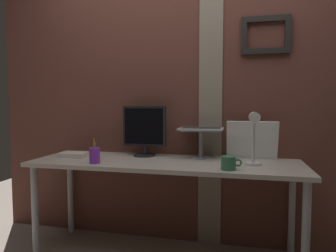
{
  "coord_description": "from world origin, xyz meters",
  "views": [
    {
      "loc": [
        0.4,
        -2.1,
        1.14
      ],
      "look_at": [
        -0.12,
        0.13,
        0.98
      ],
      "focal_mm": 32.36,
      "sensor_mm": 36.0,
      "label": 1
    }
  ],
  "objects_px": {
    "monitor": "(144,129)",
    "pen_cup": "(95,155)",
    "laptop": "(202,121)",
    "desk_lamp": "(254,133)",
    "whiteboard_panel": "(252,140)",
    "coffee_mug": "(229,163)"
  },
  "relations": [
    {
      "from": "monitor",
      "to": "laptop",
      "type": "relative_size",
      "value": 1.19
    },
    {
      "from": "monitor",
      "to": "pen_cup",
      "type": "xyz_separation_m",
      "value": [
        -0.25,
        -0.38,
        -0.16
      ]
    },
    {
      "from": "whiteboard_panel",
      "to": "pen_cup",
      "type": "bearing_deg",
      "value": -158.74
    },
    {
      "from": "pen_cup",
      "to": "desk_lamp",
      "type": "bearing_deg",
      "value": 7.72
    },
    {
      "from": "laptop",
      "to": "whiteboard_panel",
      "type": "xyz_separation_m",
      "value": [
        0.38,
        -0.04,
        -0.14
      ]
    },
    {
      "from": "laptop",
      "to": "whiteboard_panel",
      "type": "bearing_deg",
      "value": -5.37
    },
    {
      "from": "monitor",
      "to": "pen_cup",
      "type": "height_order",
      "value": "monitor"
    },
    {
      "from": "laptop",
      "to": "desk_lamp",
      "type": "relative_size",
      "value": 0.92
    },
    {
      "from": "whiteboard_panel",
      "to": "coffee_mug",
      "type": "relative_size",
      "value": 2.86
    },
    {
      "from": "coffee_mug",
      "to": "monitor",
      "type": "bearing_deg",
      "value": 150.77
    },
    {
      "from": "pen_cup",
      "to": "coffee_mug",
      "type": "distance_m",
      "value": 0.92
    },
    {
      "from": "laptop",
      "to": "desk_lamp",
      "type": "bearing_deg",
      "value": -39.28
    },
    {
      "from": "monitor",
      "to": "whiteboard_panel",
      "type": "distance_m",
      "value": 0.84
    },
    {
      "from": "laptop",
      "to": "whiteboard_panel",
      "type": "distance_m",
      "value": 0.41
    },
    {
      "from": "laptop",
      "to": "desk_lamp",
      "type": "height_order",
      "value": "laptop"
    },
    {
      "from": "monitor",
      "to": "desk_lamp",
      "type": "height_order",
      "value": "monitor"
    },
    {
      "from": "laptop",
      "to": "coffee_mug",
      "type": "distance_m",
      "value": 0.56
    },
    {
      "from": "laptop",
      "to": "pen_cup",
      "type": "distance_m",
      "value": 0.87
    },
    {
      "from": "desk_lamp",
      "to": "pen_cup",
      "type": "bearing_deg",
      "value": -172.28
    },
    {
      "from": "laptop",
      "to": "coffee_mug",
      "type": "height_order",
      "value": "laptop"
    },
    {
      "from": "whiteboard_panel",
      "to": "pen_cup",
      "type": "relative_size",
      "value": 2.12
    },
    {
      "from": "laptop",
      "to": "pen_cup",
      "type": "xyz_separation_m",
      "value": [
        -0.7,
        -0.46,
        -0.23
      ]
    }
  ]
}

